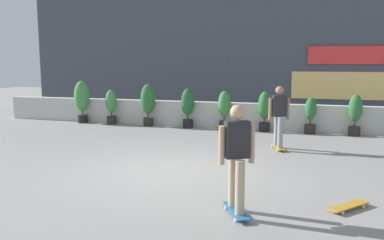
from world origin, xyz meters
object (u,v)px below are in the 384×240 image
(potted_plant_1, at_px, (111,105))
(potted_plant_3, at_px, (188,105))
(potted_plant_5, at_px, (265,109))
(potted_plant_7, at_px, (355,113))
(potted_plant_4, at_px, (224,108))
(skater_mid_plaza, at_px, (279,115))
(potted_plant_6, at_px, (311,114))
(skateboard_near_camera, at_px, (349,206))
(potted_plant_0, at_px, (82,98))
(potted_plant_2, at_px, (148,102))
(skater_by_wall_right, at_px, (237,155))

(potted_plant_1, distance_m, potted_plant_3, 3.02)
(potted_plant_5, xyz_separation_m, potted_plant_7, (2.84, 0.00, -0.03))
(potted_plant_4, height_order, skater_mid_plaza, skater_mid_plaza)
(potted_plant_3, relative_size, potted_plant_6, 1.17)
(potted_plant_6, height_order, skateboard_near_camera, potted_plant_6)
(potted_plant_3, bearing_deg, potted_plant_4, 0.00)
(potted_plant_7, bearing_deg, potted_plant_0, 180.00)
(potted_plant_0, bearing_deg, potted_plant_4, 0.00)
(potted_plant_2, xyz_separation_m, potted_plant_7, (7.07, 0.00, -0.16))
(potted_plant_6, height_order, skater_by_wall_right, skater_by_wall_right)
(potted_plant_2, distance_m, potted_plant_3, 1.52)
(skater_by_wall_right, bearing_deg, skateboard_near_camera, 22.81)
(potted_plant_2, relative_size, potted_plant_7, 1.17)
(potted_plant_2, height_order, skater_mid_plaza, skater_mid_plaza)
(potted_plant_1, distance_m, potted_plant_2, 1.51)
(potted_plant_5, xyz_separation_m, skater_mid_plaza, (0.65, -2.73, 0.18))
(skater_mid_plaza, height_order, skateboard_near_camera, skater_mid_plaza)
(potted_plant_3, bearing_deg, potted_plant_0, 180.00)
(potted_plant_5, distance_m, skateboard_near_camera, 7.22)
(potted_plant_4, distance_m, skateboard_near_camera, 7.72)
(potted_plant_0, height_order, potted_plant_2, potted_plant_0)
(potted_plant_2, bearing_deg, skater_by_wall_right, -58.88)
(potted_plant_3, xyz_separation_m, potted_plant_4, (1.33, 0.00, -0.04))
(potted_plant_2, height_order, skateboard_near_camera, potted_plant_2)
(potted_plant_1, relative_size, skater_mid_plaza, 0.77)
(potted_plant_5, height_order, skateboard_near_camera, potted_plant_5)
(potted_plant_0, relative_size, skateboard_near_camera, 2.21)
(potted_plant_7, relative_size, skater_mid_plaza, 0.78)
(potted_plant_1, distance_m, skater_mid_plaza, 6.94)
(skateboard_near_camera, bearing_deg, skater_by_wall_right, -157.19)
(skater_mid_plaza, bearing_deg, potted_plant_4, 126.57)
(potted_plant_3, height_order, potted_plant_5, potted_plant_3)
(potted_plant_7, bearing_deg, potted_plant_6, 180.00)
(skater_mid_plaza, bearing_deg, potted_plant_6, 72.93)
(skateboard_near_camera, bearing_deg, potted_plant_7, 83.39)
(skater_by_wall_right, height_order, skater_mid_plaza, same)
(potted_plant_2, bearing_deg, skateboard_near_camera, -47.66)
(potted_plant_3, bearing_deg, potted_plant_7, 0.00)
(potted_plant_0, bearing_deg, potted_plant_6, 0.00)
(skater_mid_plaza, bearing_deg, potted_plant_0, 160.26)
(potted_plant_1, relative_size, potted_plant_5, 0.96)
(potted_plant_1, height_order, potted_plant_4, potted_plant_4)
(potted_plant_0, bearing_deg, potted_plant_1, 0.00)
(potted_plant_2, relative_size, potted_plant_5, 1.14)
(potted_plant_4, bearing_deg, potted_plant_6, 0.00)
(potted_plant_1, height_order, skateboard_near_camera, potted_plant_1)
(potted_plant_6, bearing_deg, skater_by_wall_right, -98.47)
(potted_plant_0, relative_size, potted_plant_5, 1.20)
(skater_mid_plaza, bearing_deg, skater_by_wall_right, -93.43)
(potted_plant_3, relative_size, potted_plant_5, 1.04)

